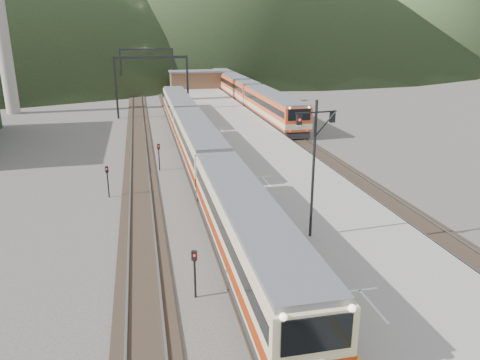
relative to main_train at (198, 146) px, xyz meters
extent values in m
cube|color=black|center=(0.00, 9.92, -1.81)|extent=(2.60, 200.00, 0.12)
cube|color=slate|center=(-0.72, 9.92, -1.71)|extent=(0.10, 200.00, 0.14)
cube|color=slate|center=(0.72, 9.92, -1.71)|extent=(0.10, 200.00, 0.14)
cube|color=black|center=(-5.00, 9.92, -1.81)|extent=(2.60, 200.00, 0.12)
cube|color=slate|center=(-5.72, 9.92, -1.71)|extent=(0.10, 200.00, 0.14)
cube|color=slate|center=(-4.28, 9.92, -1.71)|extent=(0.10, 200.00, 0.14)
cube|color=black|center=(11.50, 9.92, -1.81)|extent=(2.60, 200.00, 0.12)
cube|color=slate|center=(10.78, 9.92, -1.71)|extent=(0.10, 200.00, 0.14)
cube|color=slate|center=(12.22, 9.92, -1.71)|extent=(0.10, 200.00, 0.14)
cube|color=gray|center=(5.60, 7.92, -1.37)|extent=(8.00, 100.00, 1.00)
cube|color=black|center=(-7.50, 24.92, 2.13)|extent=(0.25, 0.25, 8.00)
cube|color=black|center=(1.80, 24.92, 2.13)|extent=(0.25, 0.25, 8.00)
cube|color=black|center=(-2.85, 24.92, 5.93)|extent=(9.30, 0.22, 0.35)
cube|color=black|center=(-7.50, 49.92, 2.13)|extent=(0.25, 0.25, 8.00)
cube|color=black|center=(1.80, 49.92, 2.13)|extent=(0.25, 0.25, 8.00)
cube|color=black|center=(-2.85, 49.92, 5.93)|extent=(9.30, 0.22, 0.35)
cube|color=brown|center=(5.60, 47.92, 0.53)|extent=(9.00, 4.00, 2.80)
cube|color=slate|center=(5.60, 47.92, 2.08)|extent=(9.40, 4.40, 0.30)
cube|color=beige|center=(0.00, -18.58, 0.00)|extent=(2.69, 18.08, 3.28)
cube|color=beige|center=(0.00, 0.00, 0.00)|extent=(2.69, 18.08, 3.28)
cube|color=beige|center=(0.00, 18.58, 0.00)|extent=(2.69, 18.08, 3.28)
cube|color=#DB4E22|center=(11.50, 17.31, 0.17)|extent=(2.96, 19.93, 3.62)
cube|color=#DB4E22|center=(11.50, 37.74, 0.17)|extent=(2.96, 19.93, 3.62)
cube|color=#DB4E22|center=(11.50, 58.17, 0.17)|extent=(2.96, 19.93, 3.62)
cylinder|color=black|center=(3.66, -17.37, 2.69)|extent=(0.14, 0.14, 7.11)
cube|color=black|center=(3.66, -17.37, 5.64)|extent=(2.19, 0.33, 0.07)
cube|color=black|center=(2.77, -17.47, 5.34)|extent=(0.27, 0.21, 0.50)
cube|color=black|center=(4.56, -17.26, 5.34)|extent=(0.27, 0.21, 0.50)
cylinder|color=black|center=(-2.76, -20.38, -0.87)|extent=(0.10, 0.10, 2.00)
cube|color=black|center=(-2.76, -20.38, 0.18)|extent=(0.27, 0.23, 0.45)
cylinder|color=black|center=(-3.35, -0.31, -0.87)|extent=(0.10, 0.10, 2.00)
cube|color=black|center=(-3.35, -0.31, 0.18)|extent=(0.24, 0.18, 0.45)
cylinder|color=black|center=(-7.17, -6.22, -0.87)|extent=(0.10, 0.10, 2.00)
cube|color=black|center=(-7.17, -6.22, 0.18)|extent=(0.25, 0.20, 0.45)
camera|label=1|loc=(-4.63, -38.50, 9.48)|focal=35.00mm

